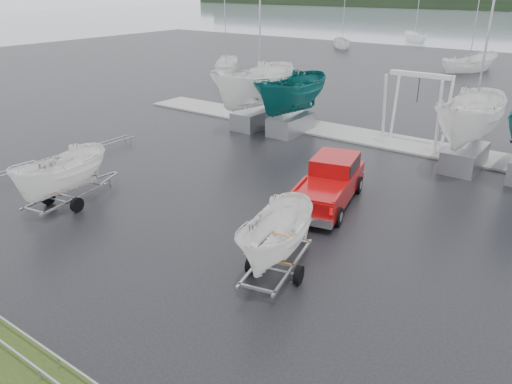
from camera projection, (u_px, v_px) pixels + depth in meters
name	position (u px, v px, depth m)	size (l,w,h in m)	color
ground_plane	(197.00, 202.00, 21.07)	(120.00, 120.00, 0.00)	black
dock	(340.00, 132.00, 30.71)	(30.00, 3.00, 0.12)	gray
pickup_truck	(330.00, 181.00, 20.77)	(3.05, 5.77, 1.83)	#8C0708
trailer_hitched	(278.00, 198.00, 14.83)	(2.01, 3.77, 4.93)	#93969B
trailer_parked	(57.00, 141.00, 19.62)	(2.05, 3.75, 5.20)	#93969B
boat_hoist	(417.00, 99.00, 27.24)	(3.30, 2.18, 4.12)	silver
keelboat_0	(255.00, 55.00, 30.24)	(2.82, 3.20, 11.00)	#93969B
keelboat_1	(292.00, 68.00, 29.20)	(2.49, 3.20, 7.72)	#93969B
keelboat_2	(477.00, 85.00, 23.34)	(2.60, 3.20, 10.78)	#93969B
mast_rack_0	(84.00, 149.00, 26.58)	(0.56, 6.50, 0.06)	#93969B
mast_rack_2	(48.00, 363.00, 11.69)	(7.00, 0.56, 0.06)	#93969B
moored_boat_0	(226.00, 72.00, 51.30)	(3.10, 3.12, 10.96)	white
moored_boat_1	(468.00, 71.00, 52.12)	(3.78, 3.81, 11.71)	white
moored_boat_4	(342.00, 48.00, 70.67)	(2.99, 3.01, 10.82)	white
moored_boat_7	(414.00, 41.00, 78.02)	(3.22, 3.22, 10.98)	white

